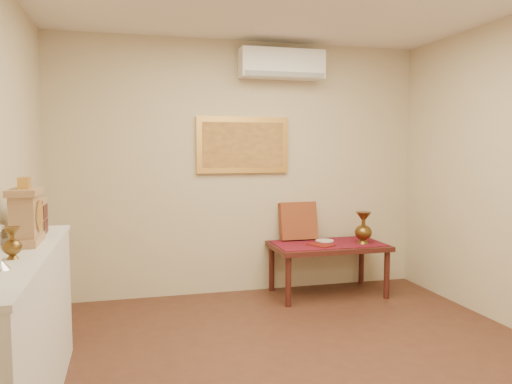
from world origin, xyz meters
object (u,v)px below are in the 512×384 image
object	(u,v)px
mantel_clock	(26,216)
wooden_chest	(34,217)
low_table	(328,250)
brass_urn_tall	(363,224)
display_ledge	(19,338)

from	to	relation	value
mantel_clock	wooden_chest	xyz separation A→B (m)	(-0.01, 0.31, -0.05)
wooden_chest	low_table	world-z (taller)	wooden_chest
brass_urn_tall	wooden_chest	bearing A→B (deg)	-158.49
low_table	mantel_clock	bearing A→B (deg)	-148.83
brass_urn_tall	wooden_chest	xyz separation A→B (m)	(-3.03, -1.19, 0.34)
display_ledge	mantel_clock	xyz separation A→B (m)	(0.01, 0.27, 0.66)
brass_urn_tall	display_ledge	bearing A→B (deg)	-149.69
display_ledge	mantel_clock	size ratio (longest dim) A/B	4.93
low_table	wooden_chest	bearing A→B (deg)	-154.03
mantel_clock	wooden_chest	size ratio (longest dim) A/B	1.68
brass_urn_tall	mantel_clock	world-z (taller)	mantel_clock
wooden_chest	brass_urn_tall	bearing A→B (deg)	21.51
mantel_clock	wooden_chest	bearing A→B (deg)	92.00
wooden_chest	mantel_clock	bearing A→B (deg)	-88.00
brass_urn_tall	mantel_clock	size ratio (longest dim) A/B	1.00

